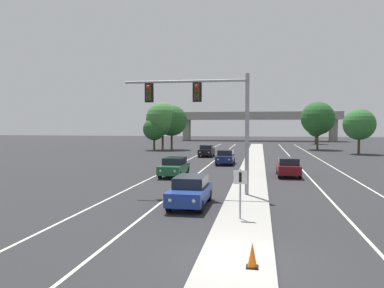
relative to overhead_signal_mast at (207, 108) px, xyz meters
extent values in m
plane|color=#28282B|center=(2.48, -11.22, -5.33)|extent=(260.00, 260.00, 0.00)
cube|color=#9E9B93|center=(2.48, 6.78, -5.25)|extent=(2.40, 110.00, 0.15)
cube|color=silver|center=(-2.22, 13.78, -5.32)|extent=(0.14, 100.00, 0.01)
cube|color=silver|center=(7.18, 13.78, -5.32)|extent=(0.14, 100.00, 0.01)
cube|color=silver|center=(-5.52, 13.78, -5.32)|extent=(0.14, 100.00, 0.01)
cube|color=silver|center=(10.48, 13.78, -5.32)|extent=(0.14, 100.00, 0.01)
cylinder|color=gray|center=(2.41, 0.01, -1.58)|extent=(0.24, 0.24, 7.20)
cylinder|color=gray|center=(-1.36, 0.01, 1.62)|extent=(7.54, 0.16, 0.16)
cube|color=black|center=(-0.60, 0.05, 0.97)|extent=(0.56, 0.06, 1.20)
cube|color=#38330F|center=(-0.60, 0.01, 0.97)|extent=(0.32, 0.32, 1.00)
sphere|color=red|center=(-0.60, -0.16, 1.29)|extent=(0.22, 0.22, 0.22)
sphere|color=#282828|center=(-0.60, -0.16, 0.97)|extent=(0.22, 0.22, 0.22)
sphere|color=#282828|center=(-0.60, -0.16, 0.65)|extent=(0.22, 0.22, 0.22)
cube|color=black|center=(-3.62, 0.05, 0.97)|extent=(0.56, 0.06, 1.20)
cube|color=#38330F|center=(-3.62, 0.01, 0.97)|extent=(0.32, 0.32, 1.00)
sphere|color=red|center=(-3.62, -0.16, 1.29)|extent=(0.22, 0.22, 0.22)
sphere|color=#282828|center=(-3.62, -0.16, 0.97)|extent=(0.22, 0.22, 0.22)
sphere|color=#282828|center=(-3.62, -0.16, 0.65)|extent=(0.22, 0.22, 0.22)
cylinder|color=gray|center=(2.33, -6.07, -4.08)|extent=(0.08, 0.08, 2.20)
cube|color=white|center=(2.33, -6.10, -3.33)|extent=(0.60, 0.03, 0.60)
cube|color=black|center=(2.33, -6.12, -3.33)|extent=(0.12, 0.01, 0.44)
cube|color=navy|center=(-0.45, -3.20, -4.66)|extent=(1.83, 4.41, 0.70)
cube|color=black|center=(-0.44, -2.98, -4.03)|extent=(1.60, 2.39, 0.56)
sphere|color=#EAE5C6|center=(0.12, -5.38, -4.61)|extent=(0.18, 0.18, 0.18)
sphere|color=#EAE5C6|center=(-1.04, -5.37, -4.61)|extent=(0.18, 0.18, 0.18)
cylinder|color=black|center=(0.34, -4.70, -5.01)|extent=(0.22, 0.64, 0.64)
cylinder|color=black|center=(-1.26, -4.69, -5.01)|extent=(0.22, 0.64, 0.64)
cylinder|color=black|center=(0.36, -1.70, -5.01)|extent=(0.22, 0.64, 0.64)
cylinder|color=black|center=(-1.24, -1.69, -5.01)|extent=(0.22, 0.64, 0.64)
cube|color=#195633|center=(-3.86, 8.10, -4.66)|extent=(1.87, 4.43, 0.70)
cube|color=black|center=(-3.86, 8.32, -4.03)|extent=(1.62, 2.40, 0.56)
sphere|color=#EAE5C6|center=(-3.32, 5.91, -4.61)|extent=(0.18, 0.18, 0.18)
sphere|color=#EAE5C6|center=(-4.47, 5.93, -4.61)|extent=(0.18, 0.18, 0.18)
cylinder|color=black|center=(-3.09, 6.59, -5.01)|extent=(0.23, 0.64, 0.64)
cylinder|color=black|center=(-4.69, 6.61, -5.01)|extent=(0.23, 0.64, 0.64)
cylinder|color=black|center=(-3.04, 9.58, -5.01)|extent=(0.23, 0.64, 0.64)
cylinder|color=black|center=(-4.64, 9.61, -5.01)|extent=(0.23, 0.64, 0.64)
cube|color=#141E4C|center=(-0.52, 18.64, -4.66)|extent=(1.81, 4.41, 0.70)
cube|color=black|center=(-0.52, 18.86, -4.03)|extent=(1.59, 2.38, 0.56)
sphere|color=#EAE5C6|center=(0.05, 16.45, -4.61)|extent=(0.18, 0.18, 0.18)
sphere|color=#EAE5C6|center=(-1.11, 16.46, -4.61)|extent=(0.18, 0.18, 0.18)
cylinder|color=black|center=(0.27, 17.13, -5.01)|extent=(0.22, 0.64, 0.64)
cylinder|color=black|center=(-1.33, 17.14, -5.01)|extent=(0.22, 0.64, 0.64)
cylinder|color=black|center=(0.28, 20.13, -5.01)|extent=(0.22, 0.64, 0.64)
cylinder|color=black|center=(-1.32, 20.14, -5.01)|extent=(0.22, 0.64, 0.64)
cube|color=black|center=(-3.95, 28.45, -4.66)|extent=(1.85, 4.42, 0.70)
cube|color=black|center=(-3.96, 28.67, -4.03)|extent=(1.61, 2.39, 0.56)
sphere|color=#EAE5C6|center=(-3.35, 26.28, -4.61)|extent=(0.18, 0.18, 0.18)
sphere|color=#EAE5C6|center=(-4.50, 26.26, -4.61)|extent=(0.18, 0.18, 0.18)
cylinder|color=black|center=(-3.14, 26.96, -5.01)|extent=(0.23, 0.64, 0.64)
cylinder|color=black|center=(-4.74, 26.94, -5.01)|extent=(0.23, 0.64, 0.64)
cylinder|color=black|center=(-3.17, 29.96, -5.01)|extent=(0.23, 0.64, 0.64)
cylinder|color=black|center=(-4.77, 29.94, -5.01)|extent=(0.23, 0.64, 0.64)
cube|color=#5B0F14|center=(5.51, 9.91, -4.66)|extent=(1.81, 4.40, 0.70)
cube|color=black|center=(5.51, 9.69, -4.03)|extent=(1.59, 2.38, 0.56)
sphere|color=#EAE5C6|center=(4.93, 12.09, -4.61)|extent=(0.18, 0.18, 0.18)
sphere|color=#EAE5C6|center=(6.08, 12.09, -4.61)|extent=(0.18, 0.18, 0.18)
cylinder|color=black|center=(4.71, 11.41, -5.01)|extent=(0.22, 0.64, 0.64)
cylinder|color=black|center=(6.31, 11.41, -5.01)|extent=(0.22, 0.64, 0.64)
cylinder|color=black|center=(4.72, 8.41, -5.01)|extent=(0.22, 0.64, 0.64)
cylinder|color=black|center=(6.32, 8.41, -5.01)|extent=(0.22, 0.64, 0.64)
cube|color=black|center=(2.99, -11.94, -5.16)|extent=(0.36, 0.36, 0.04)
cone|color=orange|center=(2.99, -11.94, -4.79)|extent=(0.28, 0.28, 0.70)
cube|color=gray|center=(2.48, 81.11, 0.87)|extent=(42.40, 6.40, 1.10)
cube|color=gray|center=(2.48, 78.11, 1.87)|extent=(42.40, 0.36, 0.90)
cube|color=gray|center=(-16.72, 81.11, -2.50)|extent=(1.80, 2.40, 5.65)
cube|color=gray|center=(21.68, 81.11, -2.50)|extent=(1.80, 2.40, 5.65)
cylinder|color=#4C3823|center=(-13.24, 40.87, -3.78)|extent=(0.36, 0.36, 3.09)
sphere|color=#387533|center=(-13.24, 40.87, 0.02)|extent=(5.64, 5.64, 5.64)
cylinder|color=#4C3823|center=(15.25, 65.54, -4.31)|extent=(0.36, 0.36, 2.02)
sphere|color=#235623|center=(15.25, 65.54, -1.82)|extent=(3.70, 3.70, 3.70)
cylinder|color=#4C3823|center=(12.87, 45.83, -3.77)|extent=(0.36, 0.36, 3.12)
sphere|color=#235623|center=(12.87, 45.83, 0.07)|extent=(5.70, 5.70, 5.70)
cylinder|color=#4C3823|center=(-11.81, 41.53, -3.88)|extent=(0.36, 0.36, 2.89)
sphere|color=#235623|center=(-11.81, 41.53, -0.32)|extent=(5.29, 5.29, 5.29)
cylinder|color=#4C3823|center=(17.42, 36.71, -4.06)|extent=(0.36, 0.36, 2.53)
sphere|color=#2D6B2D|center=(17.42, 36.71, -0.95)|extent=(4.62, 4.62, 4.62)
cylinder|color=#4C3823|center=(-14.41, 39.71, -4.30)|extent=(0.36, 0.36, 2.05)
sphere|color=#235623|center=(-14.41, 39.71, -1.77)|extent=(3.75, 3.75, 3.75)
camera|label=1|loc=(3.19, -23.19, -1.00)|focal=36.19mm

